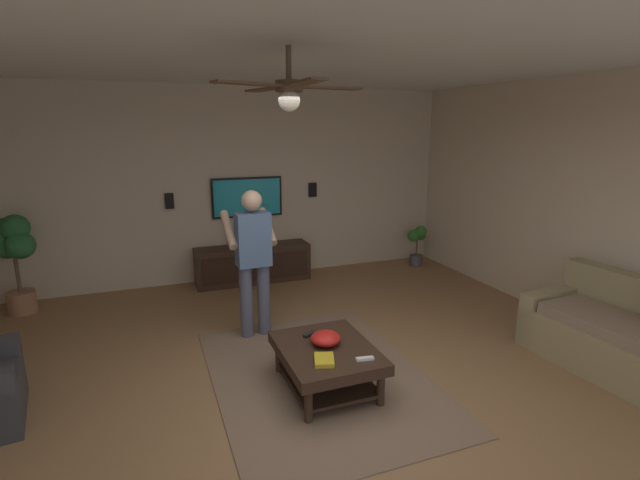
# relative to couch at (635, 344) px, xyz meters

# --- Properties ---
(ground_plane) EXTENTS (8.85, 8.85, 0.00)m
(ground_plane) POSITION_rel_couch_xyz_m (0.58, 2.83, -0.32)
(ground_plane) COLOR olive
(wall_back_tv) EXTENTS (0.10, 6.86, 2.87)m
(wall_back_tv) POSITION_rel_couch_xyz_m (4.32, 2.83, 1.12)
(wall_back_tv) COLOR #C6B299
(wall_back_tv) RESTS_ON ground
(wall_side_window) EXTENTS (7.57, 0.10, 2.87)m
(wall_side_window) POSITION_rel_couch_xyz_m (0.58, -0.56, 1.12)
(wall_side_window) COLOR beige
(wall_side_window) RESTS_ON ground
(ceiling_slab) EXTENTS (7.57, 6.86, 0.10)m
(ceiling_slab) POSITION_rel_couch_xyz_m (0.58, 2.83, 2.60)
(ceiling_slab) COLOR white
(area_rug) EXTENTS (2.65, 1.90, 0.01)m
(area_rug) POSITION_rel_couch_xyz_m (1.02, 2.77, -0.31)
(area_rug) COLOR #7A604C
(area_rug) RESTS_ON ground
(couch) EXTENTS (1.96, 0.99, 0.87)m
(couch) POSITION_rel_couch_xyz_m (0.00, 0.00, 0.00)
(couch) COLOR #93845B
(couch) RESTS_ON ground
(coffee_table) EXTENTS (1.00, 0.80, 0.40)m
(coffee_table) POSITION_rel_couch_xyz_m (0.82, 2.77, -0.02)
(coffee_table) COLOR #332116
(coffee_table) RESTS_ON ground
(media_console) EXTENTS (0.45, 1.70, 0.55)m
(media_console) POSITION_rel_couch_xyz_m (3.98, 2.71, -0.04)
(media_console) COLOR #332116
(media_console) RESTS_ON ground
(tv) EXTENTS (0.05, 1.06, 0.60)m
(tv) POSITION_rel_couch_xyz_m (4.22, 2.71, 0.94)
(tv) COLOR black
(person_standing) EXTENTS (0.55, 0.55, 1.64)m
(person_standing) POSITION_rel_couch_xyz_m (2.14, 3.11, 0.61)
(person_standing) COLOR #4C5166
(person_standing) RESTS_ON ground
(potted_plant_tall) EXTENTS (0.52, 0.51, 1.26)m
(potted_plant_tall) POSITION_rel_couch_xyz_m (3.82, 5.71, 0.52)
(potted_plant_tall) COLOR #9E6B4C
(potted_plant_tall) RESTS_ON ground
(potted_plant_short) EXTENTS (0.26, 0.34, 0.70)m
(potted_plant_short) POSITION_rel_couch_xyz_m (3.80, -0.05, 0.10)
(potted_plant_short) COLOR #4C4C51
(potted_plant_short) RESTS_ON ground
(bowl) EXTENTS (0.27, 0.27, 0.12)m
(bowl) POSITION_rel_couch_xyz_m (0.87, 2.76, 0.14)
(bowl) COLOR red
(bowl) RESTS_ON coffee_table
(remote_white) EXTENTS (0.07, 0.16, 0.02)m
(remote_white) POSITION_rel_couch_xyz_m (0.49, 2.56, 0.09)
(remote_white) COLOR white
(remote_white) RESTS_ON coffee_table
(remote_black) EXTENTS (0.11, 0.15, 0.02)m
(remote_black) POSITION_rel_couch_xyz_m (1.10, 2.83, 0.09)
(remote_black) COLOR black
(remote_black) RESTS_ON coffee_table
(book) EXTENTS (0.26, 0.22, 0.04)m
(book) POSITION_rel_couch_xyz_m (0.58, 2.89, 0.10)
(book) COLOR gold
(book) RESTS_ON coffee_table
(vase_round) EXTENTS (0.22, 0.22, 0.22)m
(vase_round) POSITION_rel_couch_xyz_m (3.98, 2.89, 0.34)
(vase_round) COLOR red
(vase_round) RESTS_ON media_console
(wall_speaker_left) EXTENTS (0.06, 0.12, 0.22)m
(wall_speaker_left) POSITION_rel_couch_xyz_m (4.24, 1.65, 1.00)
(wall_speaker_left) COLOR black
(wall_speaker_right) EXTENTS (0.06, 0.12, 0.22)m
(wall_speaker_right) POSITION_rel_couch_xyz_m (4.24, 3.83, 0.94)
(wall_speaker_right) COLOR black
(ceiling_fan) EXTENTS (1.20, 1.19, 0.46)m
(ceiling_fan) POSITION_rel_couch_xyz_m (0.73, 3.11, 2.23)
(ceiling_fan) COLOR #4C3828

